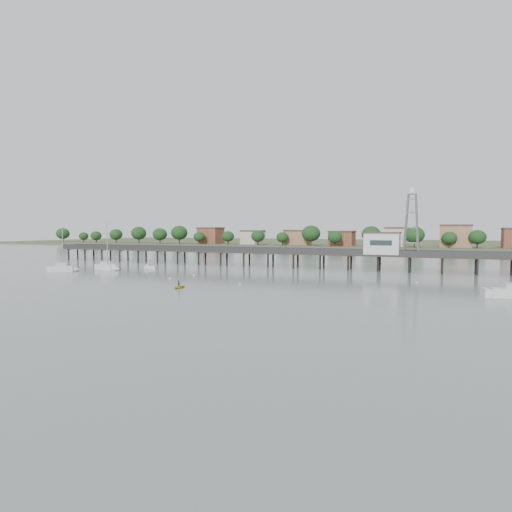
{
  "coord_description": "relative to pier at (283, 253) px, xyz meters",
  "views": [
    {
      "loc": [
        37.18,
        -45.3,
        9.98
      ],
      "look_at": [
        0.0,
        42.0,
        4.0
      ],
      "focal_mm": 30.0,
      "sensor_mm": 36.0,
      "label": 1
    }
  ],
  "objects": [
    {
      "name": "ground_plane",
      "position": [
        0.0,
        -60.0,
        -3.79
      ],
      "size": [
        500.0,
        500.0,
        0.0
      ],
      "primitive_type": "plane",
      "color": "slate",
      "rests_on": "ground"
    },
    {
      "name": "sailboat_a",
      "position": [
        -43.3,
        -30.7,
        -3.14
      ],
      "size": [
        6.36,
        5.54,
        11.01
      ],
      "rotation": [
        0.0,
        0.0,
        0.66
      ],
      "color": "silver",
      "rests_on": "ground"
    },
    {
      "name": "far_shore",
      "position": [
        0.36,
        179.58,
        -2.85
      ],
      "size": [
        500.0,
        170.0,
        10.4
      ],
      "color": "#475133",
      "rests_on": "ground"
    },
    {
      "name": "pier",
      "position": [
        0.0,
        0.0,
        0.0
      ],
      "size": [
        150.0,
        5.0,
        5.5
      ],
      "color": "#2D2823",
      "rests_on": "ground"
    },
    {
      "name": "yellow_dinghy",
      "position": [
        -3.0,
        -44.33,
        -3.79
      ],
      "size": [
        1.95,
        0.67,
        2.69
      ],
      "primitive_type": "imported",
      "rotation": [
        0.0,
        0.0,
        0.06
      ],
      "color": "gold",
      "rests_on": "ground"
    },
    {
      "name": "lattice_tower",
      "position": [
        31.5,
        0.0,
        7.31
      ],
      "size": [
        3.2,
        3.2,
        15.5
      ],
      "color": "slate",
      "rests_on": "ground"
    },
    {
      "name": "mooring_buoys",
      "position": [
        -3.72,
        -29.54,
        -3.71
      ],
      "size": [
        68.46,
        15.37,
        0.39
      ],
      "color": "beige",
      "rests_on": "ground"
    },
    {
      "name": "pier_building",
      "position": [
        25.0,
        0.0,
        2.87
      ],
      "size": [
        8.4,
        5.4,
        5.3
      ],
      "color": "silver",
      "rests_on": "ground"
    },
    {
      "name": "sailboat_b",
      "position": [
        -36.37,
        -23.77,
        -3.15
      ],
      "size": [
        7.72,
        3.42,
        12.39
      ],
      "rotation": [
        0.0,
        0.0,
        -0.17
      ],
      "color": "silver",
      "rests_on": "ground"
    },
    {
      "name": "white_tender",
      "position": [
        -29.28,
        -17.17,
        -3.42
      ],
      "size": [
        3.2,
        1.62,
        1.2
      ],
      "rotation": [
        0.0,
        0.0,
        0.11
      ],
      "color": "silver",
      "rests_on": "ground"
    },
    {
      "name": "dinghy_occupant",
      "position": [
        -3.0,
        -44.33,
        -3.79
      ],
      "size": [
        0.42,
        1.14,
        0.27
      ],
      "primitive_type": "imported",
      "rotation": [
        0.0,
        0.0,
        3.14
      ],
      "color": "black",
      "rests_on": "ground"
    }
  ]
}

